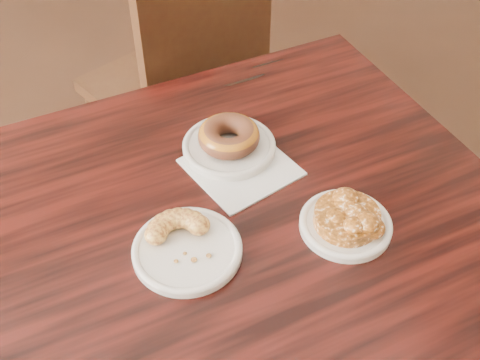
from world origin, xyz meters
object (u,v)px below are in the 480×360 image
apple_fritter (347,215)px  chair_far (171,88)px  cruller_fragment (186,241)px  glazed_donut (229,136)px  cafe_table (254,342)px

apple_fritter → chair_far: bearing=88.6°
apple_fritter → cruller_fragment: 0.26m
glazed_donut → cruller_fragment: (-0.16, -0.19, -0.01)m
cruller_fragment → glazed_donut: bearing=48.8°
cafe_table → cruller_fragment: size_ratio=7.31×
chair_far → cruller_fragment: size_ratio=7.53×
glazed_donut → apple_fritter: glazed_donut is taller
glazed_donut → cafe_table: bearing=-101.1°
cafe_table → cruller_fragment: cruller_fragment is taller
apple_fritter → cruller_fragment: bearing=165.1°
glazed_donut → apple_fritter: (0.09, -0.25, -0.01)m
cafe_table → chair_far: chair_far is taller
glazed_donut → apple_fritter: bearing=-70.8°
chair_far → glazed_donut: bearing=64.0°
apple_fritter → cruller_fragment: (-0.25, 0.07, -0.00)m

